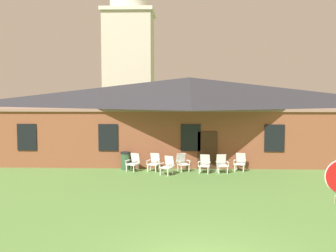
{
  "coord_description": "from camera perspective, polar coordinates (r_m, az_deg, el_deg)",
  "views": [
    {
      "loc": [
        -0.49,
        -9.78,
        4.29
      ],
      "look_at": [
        -1.1,
        7.95,
        2.8
      ],
      "focal_mm": 43.31,
      "sensor_mm": 36.0,
      "label": 1
    }
  ],
  "objects": [
    {
      "name": "brick_building",
      "position": [
        27.49,
        3.0,
        1.45
      ],
      "size": [
        24.02,
        10.4,
        5.29
      ],
      "color": "brown",
      "rests_on": "ground"
    },
    {
      "name": "dome_tower",
      "position": [
        42.37,
        -5.49,
        10.21
      ],
      "size": [
        5.18,
        5.18,
        18.25
      ],
      "color": "beige",
      "rests_on": "ground"
    },
    {
      "name": "lawn_chair_by_porch",
      "position": [
        22.21,
        -4.87,
        -5.05
      ],
      "size": [
        0.81,
        0.85,
        0.96
      ],
      "color": "white",
      "rests_on": "ground"
    },
    {
      "name": "lawn_chair_near_door",
      "position": [
        22.15,
        -1.98,
        -5.06
      ],
      "size": [
        0.75,
        0.8,
        0.96
      ],
      "color": "white",
      "rests_on": "ground"
    },
    {
      "name": "lawn_chair_left_end",
      "position": [
        21.18,
        -0.05,
        -5.52
      ],
      "size": [
        0.83,
        0.86,
        0.96
      ],
      "color": "white",
      "rests_on": "ground"
    },
    {
      "name": "lawn_chair_middle",
      "position": [
        22.11,
        2.03,
        -5.08
      ],
      "size": [
        0.81,
        0.85,
        0.96
      ],
      "color": "white",
      "rests_on": "ground"
    },
    {
      "name": "lawn_chair_right_end",
      "position": [
        21.76,
        5.17,
        -5.26
      ],
      "size": [
        0.72,
        0.76,
        0.96
      ],
      "color": "silver",
      "rests_on": "ground"
    },
    {
      "name": "lawn_chair_far_side",
      "position": [
        21.9,
        7.58,
        -5.22
      ],
      "size": [
        0.69,
        0.72,
        0.96
      ],
      "color": "white",
      "rests_on": "ground"
    },
    {
      "name": "lawn_chair_under_eave",
      "position": [
        22.55,
        10.13,
        -4.96
      ],
      "size": [
        0.75,
        0.8,
        0.96
      ],
      "color": "silver",
      "rests_on": "ground"
    },
    {
      "name": "trash_bin",
      "position": [
        22.68,
        -5.99,
        -4.86
      ],
      "size": [
        0.56,
        0.56,
        0.98
      ],
      "color": "#335638",
      "rests_on": "ground"
    }
  ]
}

